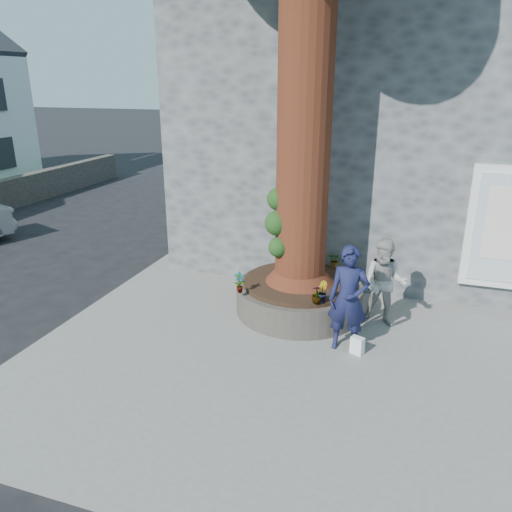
% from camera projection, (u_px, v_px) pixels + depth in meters
% --- Properties ---
extents(ground, '(120.00, 120.00, 0.00)m').
position_uv_depth(ground, '(218.00, 364.00, 7.74)').
color(ground, black).
rests_on(ground, ground).
extents(pavement, '(9.00, 8.00, 0.12)m').
position_uv_depth(pavement, '(325.00, 345.00, 8.17)').
color(pavement, slate).
rests_on(pavement, ground).
extents(yellow_line, '(0.10, 30.00, 0.01)m').
position_uv_depth(yellow_line, '(90.00, 310.00, 9.54)').
color(yellow_line, yellow).
rests_on(yellow_line, ground).
extents(stone_shop, '(10.30, 8.30, 6.30)m').
position_uv_depth(stone_shop, '(419.00, 122.00, 12.38)').
color(stone_shop, '#484B4D').
rests_on(stone_shop, ground).
extents(planter, '(2.30, 2.30, 0.60)m').
position_uv_depth(planter, '(299.00, 296.00, 9.16)').
color(planter, black).
rests_on(planter, pavement).
extents(man, '(0.65, 0.45, 1.70)m').
position_uv_depth(man, '(348.00, 299.00, 7.69)').
color(man, '#15183B').
rests_on(man, pavement).
extents(woman, '(0.78, 0.62, 1.55)m').
position_uv_depth(woman, '(384.00, 283.00, 8.49)').
color(woman, '#A4A39D').
rests_on(woman, pavement).
extents(shopping_bag, '(0.23, 0.19, 0.28)m').
position_uv_depth(shopping_bag, '(357.00, 345.00, 7.76)').
color(shopping_bag, white).
rests_on(shopping_bag, pavement).
extents(plant_a, '(0.23, 0.21, 0.37)m').
position_uv_depth(plant_a, '(239.00, 282.00, 8.48)').
color(plant_a, gray).
rests_on(plant_a, planter).
extents(plant_b, '(0.25, 0.25, 0.36)m').
position_uv_depth(plant_b, '(322.00, 292.00, 8.13)').
color(plant_b, gray).
rests_on(plant_b, planter).
extents(plant_c, '(0.22, 0.22, 0.31)m').
position_uv_depth(plant_c, '(317.00, 294.00, 8.10)').
color(plant_c, gray).
rests_on(plant_c, planter).
extents(plant_d, '(0.37, 0.37, 0.31)m').
position_uv_depth(plant_d, '(335.00, 260.00, 9.62)').
color(plant_d, gray).
rests_on(plant_d, planter).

